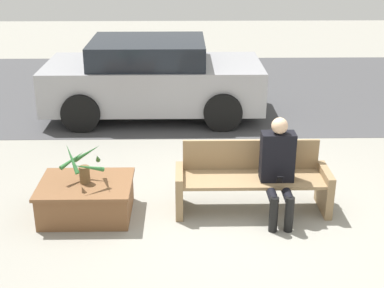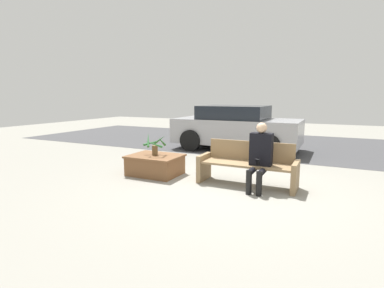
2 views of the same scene
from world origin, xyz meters
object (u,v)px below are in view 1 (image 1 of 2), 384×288
at_px(bench, 252,179).
at_px(parked_car, 153,78).
at_px(person_seated, 278,165).
at_px(planter_box, 86,197).
at_px(potted_plant, 84,165).

distance_m(bench, parked_car, 3.93).
bearing_deg(person_seated, parked_car, 113.50).
bearing_deg(planter_box, parked_car, 80.66).
distance_m(person_seated, parked_car, 4.20).
distance_m(planter_box, potted_plant, 0.43).
relative_size(bench, potted_plant, 3.37).
xyz_separation_m(person_seated, parked_car, (-1.68, 3.85, 0.05)).
bearing_deg(planter_box, bench, 4.18).
bearing_deg(bench, person_seated, -34.79).
relative_size(bench, planter_box, 1.69).
relative_size(bench, person_seated, 1.53).
distance_m(potted_plant, parked_car, 3.85).
bearing_deg(potted_plant, planter_box, -84.42).
distance_m(person_seated, planter_box, 2.34).
bearing_deg(potted_plant, parked_car, 80.64).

